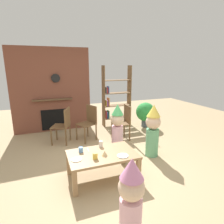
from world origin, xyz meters
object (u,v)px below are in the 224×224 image
(paper_cup_center, at_px, (81,150))
(potted_plant_tall, at_px, (145,112))
(child_in_pink, at_px, (153,129))
(paper_plate_front, at_px, (123,156))
(child_by_the_chairs, at_px, (117,126))
(dining_chair_middle, at_px, (89,121))
(paper_cup_near_left, at_px, (101,144))
(birthday_cake_slice, at_px, (105,153))
(dining_chair_left, at_px, (64,124))
(child_with_cone_hat, at_px, (131,200))
(bookshelf, at_px, (115,99))
(paper_plate_rear, at_px, (76,160))
(paper_cup_near_right, at_px, (95,156))
(coffee_table, at_px, (102,157))
(dining_chair_right, at_px, (124,120))

(paper_cup_center, relative_size, potted_plant_tall, 0.11)
(child_in_pink, height_order, potted_plant_tall, child_in_pink)
(paper_plate_front, relative_size, child_by_the_chairs, 0.17)
(dining_chair_middle, bearing_deg, paper_cup_near_left, 60.54)
(birthday_cake_slice, relative_size, dining_chair_left, 0.11)
(child_in_pink, bearing_deg, paper_cup_near_left, -11.45)
(child_with_cone_hat, bearing_deg, bookshelf, -14.98)
(paper_plate_rear, relative_size, dining_chair_middle, 0.18)
(child_in_pink, distance_m, potted_plant_tall, 1.96)
(dining_chair_left, bearing_deg, dining_chair_middle, -153.16)
(child_with_cone_hat, relative_size, potted_plant_tall, 1.30)
(paper_cup_near_right, height_order, birthday_cake_slice, paper_cup_near_right)
(paper_plate_front, height_order, child_with_cone_hat, child_with_cone_hat)
(child_in_pink, relative_size, potted_plant_tall, 1.44)
(paper_cup_near_left, relative_size, dining_chair_left, 0.12)
(coffee_table, bearing_deg, paper_cup_near_right, -140.68)
(child_with_cone_hat, distance_m, dining_chair_left, 3.04)
(coffee_table, relative_size, child_in_pink, 1.02)
(paper_plate_rear, height_order, potted_plant_tall, potted_plant_tall)
(birthday_cake_slice, height_order, child_with_cone_hat, child_with_cone_hat)
(child_with_cone_hat, bearing_deg, dining_chair_middle, -1.48)
(paper_cup_center, xyz_separation_m, dining_chair_left, (-0.10, 1.56, 0.01))
(coffee_table, height_order, potted_plant_tall, potted_plant_tall)
(paper_cup_center, xyz_separation_m, child_with_cone_hat, (0.24, -1.46, 0.04))
(child_in_pink, height_order, dining_chair_right, child_in_pink)
(bookshelf, xyz_separation_m, birthday_cake_slice, (-1.26, -2.77, -0.37))
(bookshelf, bearing_deg, child_in_pink, -90.61)
(coffee_table, relative_size, dining_chair_middle, 1.28)
(paper_plate_front, xyz_separation_m, dining_chair_left, (-0.72, 1.95, 0.05))
(birthday_cake_slice, bearing_deg, child_by_the_chairs, 57.83)
(dining_chair_middle, bearing_deg, coffee_table, 59.48)
(paper_plate_front, xyz_separation_m, birthday_cake_slice, (-0.27, 0.12, 0.04))
(paper_plate_rear, distance_m, birthday_cake_slice, 0.47)
(coffee_table, distance_m, child_with_cone_hat, 1.29)
(birthday_cake_slice, distance_m, child_in_pink, 1.34)
(bookshelf, height_order, birthday_cake_slice, bookshelf)
(dining_chair_middle, height_order, dining_chair_right, same)
(coffee_table, bearing_deg, birthday_cake_slice, -81.90)
(dining_chair_middle, xyz_separation_m, potted_plant_tall, (1.90, 0.39, -0.04))
(paper_cup_center, xyz_separation_m, dining_chair_right, (1.39, 1.30, 0.01))
(birthday_cake_slice, bearing_deg, paper_plate_front, -23.03)
(bookshelf, xyz_separation_m, paper_plate_front, (-0.98, -2.88, -0.41))
(coffee_table, distance_m, paper_plate_rear, 0.46)
(paper_plate_rear, relative_size, child_with_cone_hat, 0.16)
(bookshelf, bearing_deg, paper_plate_rear, -122.13)
(child_by_the_chairs, bearing_deg, paper_cup_center, -17.47)
(paper_cup_near_left, height_order, paper_cup_near_right, paper_cup_near_left)
(bookshelf, relative_size, paper_cup_near_left, 17.32)
(paper_cup_near_left, bearing_deg, birthday_cake_slice, -97.32)
(coffee_table, bearing_deg, dining_chair_right, 54.24)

